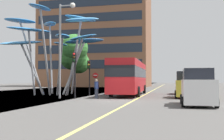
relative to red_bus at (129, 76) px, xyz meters
name	(u,v)px	position (x,y,z in m)	size (l,w,h in m)	color
ground	(107,101)	(-0.47, -7.51, -1.99)	(120.00, 240.00, 0.10)	#54514F
red_bus	(129,76)	(0.00, 0.00, 0.00)	(2.91, 11.52, 3.56)	red
leaf_sculpture	(55,34)	(-7.68, -0.90, 4.34)	(12.26, 10.29, 8.74)	#9EA0A5
traffic_light_kerb_near	(75,65)	(-3.47, -6.23, 0.77)	(0.28, 0.42, 3.75)	black
traffic_light_kerb_far	(89,70)	(-3.61, -1.92, 0.52)	(0.28, 0.42, 3.39)	black
car_parked_near	(197,88)	(5.74, -9.92, -0.90)	(1.96, 4.23, 2.20)	silver
car_parked_mid	(186,86)	(5.42, -3.05, -0.89)	(1.96, 3.98, 2.25)	gold
car_parked_far	(186,85)	(5.64, 2.80, -0.92)	(2.09, 4.05, 2.17)	maroon
street_lamp	(63,38)	(-4.57, -6.01, 3.06)	(1.41, 0.44, 7.93)	gray
tree_pavement_near	(75,55)	(-8.76, 7.77, 2.91)	(4.12, 4.76, 7.68)	brown
pedestrian	(96,89)	(-1.77, -5.72, -1.14)	(0.34, 0.34, 1.61)	#2D3342
no_entry_sign	(95,80)	(-3.86, 1.06, -0.40)	(0.60, 0.12, 2.30)	gray
backdrop_building	(97,31)	(-12.99, 33.65, 11.13)	(24.10, 14.22, 26.15)	brown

